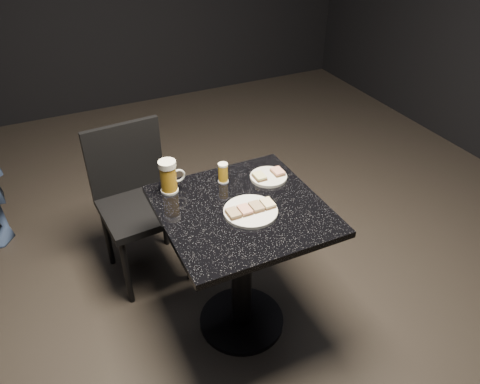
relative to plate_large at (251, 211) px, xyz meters
name	(u,v)px	position (x,y,z in m)	size (l,w,h in m)	color
floor	(242,321)	(-0.02, 0.05, -0.76)	(6.00, 6.00, 0.00)	black
plate_large	(251,211)	(0.00, 0.00, 0.00)	(0.23, 0.23, 0.01)	white
plate_small	(269,177)	(0.20, 0.21, 0.00)	(0.18, 0.18, 0.01)	silver
table	(242,249)	(-0.02, 0.05, -0.25)	(0.70, 0.70, 0.75)	black
beer_mug	(169,176)	(-0.26, 0.31, 0.07)	(0.12, 0.08, 0.16)	white
beer_tumbler	(223,173)	(-0.01, 0.27, 0.04)	(0.05, 0.05, 0.10)	silver
chair	(136,195)	(-0.35, 0.70, -0.26)	(0.45, 0.45, 0.88)	black
canapes_on_plate_large	(251,208)	(0.00, 0.00, 0.02)	(0.21, 0.07, 0.02)	#4C3521
canapes_on_plate_small	(269,174)	(0.20, 0.21, 0.02)	(0.15, 0.07, 0.02)	#4C3521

